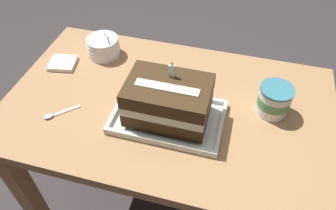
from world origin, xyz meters
name	(u,v)px	position (x,y,z in m)	size (l,w,h in m)	color
ground_plane	(168,207)	(0.00, 0.00, 0.00)	(8.00, 8.00, 0.00)	#383333
dining_table	(168,127)	(0.00, 0.00, 0.62)	(1.09, 0.67, 0.74)	#9E754C
foil_tray	(168,118)	(0.02, -0.07, 0.74)	(0.35, 0.22, 0.02)	silver
birthday_cake	(168,100)	(0.02, -0.07, 0.82)	(0.25, 0.17, 0.18)	#382613
bowl_stack	(103,47)	(-0.31, 0.20, 0.77)	(0.13, 0.13, 0.12)	white
ice_cream_tub	(274,100)	(0.33, 0.06, 0.79)	(0.11, 0.11, 0.10)	white
serving_spoon_near_tray	(54,115)	(-0.34, -0.15, 0.74)	(0.10, 0.10, 0.01)	silver
napkin_pile	(63,63)	(-0.44, 0.09, 0.75)	(0.11, 0.10, 0.02)	white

